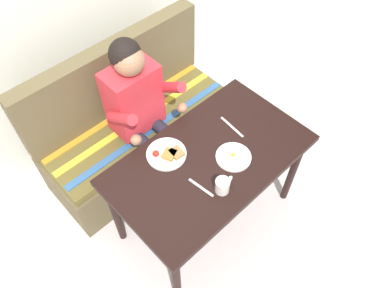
{
  "coord_description": "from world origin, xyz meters",
  "views": [
    {
      "loc": [
        -0.96,
        -0.86,
        2.55
      ],
      "look_at": [
        0.0,
        0.15,
        0.72
      ],
      "focal_mm": 35.87,
      "sensor_mm": 36.0,
      "label": 1
    }
  ],
  "objects_px": {
    "couch": "(136,128)",
    "fork": "(201,188)",
    "coffee_mug": "(223,185)",
    "person": "(141,106)",
    "plate_eggs": "(233,157)",
    "knife": "(232,127)",
    "plate_breakfast": "(168,154)",
    "table": "(209,166)"
  },
  "relations": [
    {
      "from": "plate_breakfast",
      "to": "knife",
      "type": "bearing_deg",
      "value": -14.84
    },
    {
      "from": "table",
      "to": "knife",
      "type": "relative_size",
      "value": 6.0
    },
    {
      "from": "knife",
      "to": "coffee_mug",
      "type": "bearing_deg",
      "value": -138.58
    },
    {
      "from": "coffee_mug",
      "to": "fork",
      "type": "height_order",
      "value": "coffee_mug"
    },
    {
      "from": "table",
      "to": "plate_breakfast",
      "type": "bearing_deg",
      "value": 132.09
    },
    {
      "from": "table",
      "to": "fork",
      "type": "bearing_deg",
      "value": -148.39
    },
    {
      "from": "coffee_mug",
      "to": "knife",
      "type": "relative_size",
      "value": 0.59
    },
    {
      "from": "couch",
      "to": "plate_eggs",
      "type": "height_order",
      "value": "couch"
    },
    {
      "from": "plate_eggs",
      "to": "table",
      "type": "bearing_deg",
      "value": 136.77
    },
    {
      "from": "couch",
      "to": "person",
      "type": "relative_size",
      "value": 1.19
    },
    {
      "from": "table",
      "to": "person",
      "type": "xyz_separation_m",
      "value": [
        -0.04,
        0.59,
        0.09
      ]
    },
    {
      "from": "person",
      "to": "fork",
      "type": "distance_m",
      "value": 0.71
    },
    {
      "from": "table",
      "to": "couch",
      "type": "height_order",
      "value": "couch"
    },
    {
      "from": "plate_breakfast",
      "to": "fork",
      "type": "relative_size",
      "value": 1.39
    },
    {
      "from": "person",
      "to": "coffee_mug",
      "type": "xyz_separation_m",
      "value": [
        -0.06,
        -0.79,
        0.04
      ]
    },
    {
      "from": "fork",
      "to": "coffee_mug",
      "type": "bearing_deg",
      "value": -56.5
    },
    {
      "from": "couch",
      "to": "fork",
      "type": "bearing_deg",
      "value": -101.54
    },
    {
      "from": "plate_breakfast",
      "to": "fork",
      "type": "bearing_deg",
      "value": -92.54
    },
    {
      "from": "person",
      "to": "plate_eggs",
      "type": "height_order",
      "value": "person"
    },
    {
      "from": "plate_breakfast",
      "to": "coffee_mug",
      "type": "relative_size",
      "value": 2.0
    },
    {
      "from": "couch",
      "to": "person",
      "type": "height_order",
      "value": "person"
    },
    {
      "from": "person",
      "to": "plate_breakfast",
      "type": "xyz_separation_m",
      "value": [
        -0.13,
        -0.41,
        0.0
      ]
    },
    {
      "from": "person",
      "to": "table",
      "type": "bearing_deg",
      "value": -86.19
    },
    {
      "from": "plate_breakfast",
      "to": "person",
      "type": "bearing_deg",
      "value": 72.75
    },
    {
      "from": "plate_breakfast",
      "to": "couch",
      "type": "bearing_deg",
      "value": 74.11
    },
    {
      "from": "plate_eggs",
      "to": "knife",
      "type": "relative_size",
      "value": 1.04
    },
    {
      "from": "couch",
      "to": "plate_eggs",
      "type": "xyz_separation_m",
      "value": [
        0.1,
        -0.86,
        0.41
      ]
    },
    {
      "from": "plate_eggs",
      "to": "knife",
      "type": "bearing_deg",
      "value": 44.86
    },
    {
      "from": "table",
      "to": "couch",
      "type": "relative_size",
      "value": 0.83
    },
    {
      "from": "plate_eggs",
      "to": "couch",
      "type": "bearing_deg",
      "value": 96.67
    },
    {
      "from": "person",
      "to": "coffee_mug",
      "type": "distance_m",
      "value": 0.79
    },
    {
      "from": "couch",
      "to": "plate_eggs",
      "type": "bearing_deg",
      "value": -83.33
    },
    {
      "from": "table",
      "to": "couch",
      "type": "xyz_separation_m",
      "value": [
        0.0,
        0.76,
        -0.32
      ]
    },
    {
      "from": "person",
      "to": "plate_breakfast",
      "type": "bearing_deg",
      "value": -107.25
    },
    {
      "from": "plate_eggs",
      "to": "person",
      "type": "bearing_deg",
      "value": 101.54
    },
    {
      "from": "table",
      "to": "coffee_mug",
      "type": "relative_size",
      "value": 10.17
    },
    {
      "from": "table",
      "to": "plate_breakfast",
      "type": "xyz_separation_m",
      "value": [
        -0.17,
        0.18,
        0.1
      ]
    },
    {
      "from": "plate_eggs",
      "to": "knife",
      "type": "xyz_separation_m",
      "value": [
        0.16,
        0.16,
        -0.01
      ]
    },
    {
      "from": "person",
      "to": "knife",
      "type": "height_order",
      "value": "person"
    },
    {
      "from": "couch",
      "to": "person",
      "type": "bearing_deg",
      "value": -102.65
    },
    {
      "from": "plate_breakfast",
      "to": "plate_eggs",
      "type": "bearing_deg",
      "value": -46.24
    },
    {
      "from": "plate_eggs",
      "to": "fork",
      "type": "relative_size",
      "value": 1.23
    }
  ]
}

